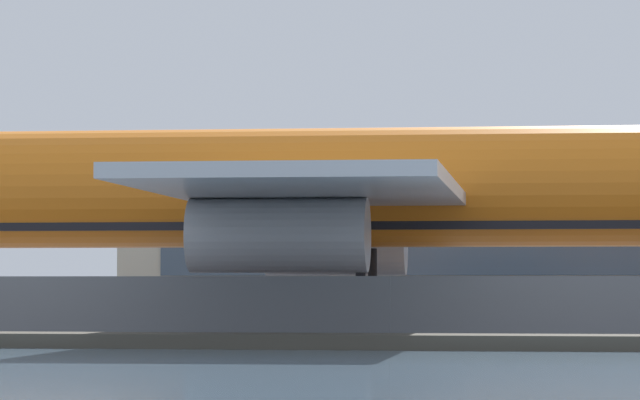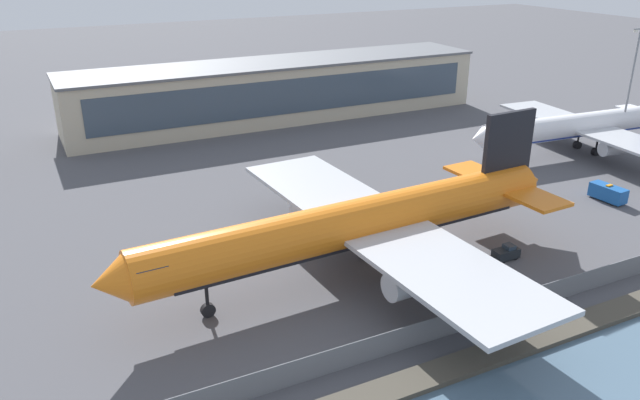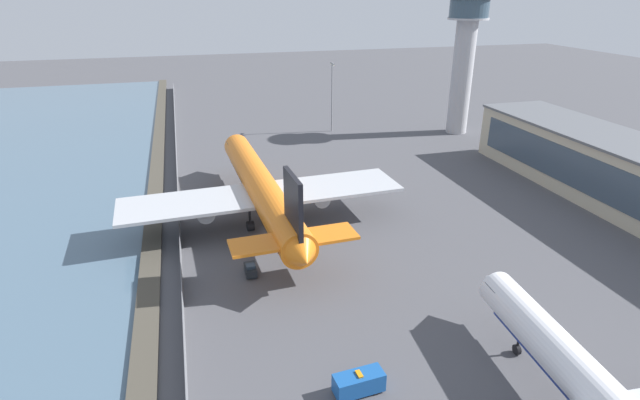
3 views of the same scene
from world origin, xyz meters
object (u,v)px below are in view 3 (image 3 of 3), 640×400
Objects in this scene: ops_van at (360,382)px; control_tower at (464,53)px; cargo_jet_orange at (262,189)px; apron_light_mast_apron_west at (332,93)px; baggage_tug at (251,270)px.

control_tower is (-87.06, 60.58, 20.68)m from ops_van.
apron_light_mast_apron_west is (-54.61, 29.24, 4.70)m from cargo_jet_orange.
cargo_jet_orange is 1.47× the size of control_tower.
baggage_tug is at bearing -15.30° from cargo_jet_orange.
ops_van is at bearing -15.15° from apron_light_mast_apron_west.
baggage_tug is (17.23, -4.71, -5.43)m from cargo_jet_orange.
cargo_jet_orange reaches higher than ops_van.
control_tower is at bearing 72.78° from apron_light_mast_apron_west.
apron_light_mast_apron_west is (-97.65, 26.43, 9.66)m from ops_van.
control_tower reaches higher than cargo_jet_orange.
control_tower is 1.98× the size of apron_light_mast_apron_west.
control_tower reaches higher than ops_van.
cargo_jet_orange reaches higher than baggage_tug.
baggage_tug is at bearing -48.03° from control_tower.
baggage_tug is at bearing -163.76° from ops_van.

